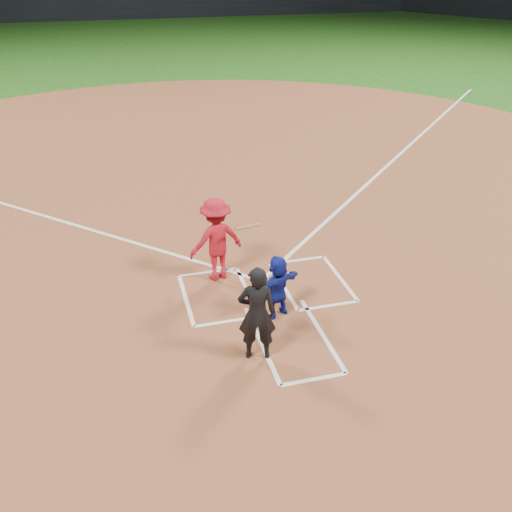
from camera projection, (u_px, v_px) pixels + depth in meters
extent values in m
plane|color=#1A4D13|center=(265.00, 289.00, 11.34)|extent=(120.00, 120.00, 0.00)
cylinder|color=brown|center=(209.00, 182.00, 16.41)|extent=(28.00, 28.00, 0.01)
cube|color=black|center=(120.00, 0.00, 51.20)|extent=(80.00, 1.20, 3.20)
cylinder|color=white|center=(265.00, 288.00, 11.33)|extent=(0.60, 0.60, 0.02)
imported|color=#122095|center=(277.00, 287.00, 10.25)|extent=(1.17, 0.75, 1.21)
imported|color=black|center=(257.00, 314.00, 9.07)|extent=(0.70, 0.54, 1.69)
cube|color=white|center=(208.00, 272.00, 11.88)|extent=(1.22, 0.08, 0.01)
cube|color=white|center=(227.00, 321.00, 10.33)|extent=(1.22, 0.08, 0.01)
cube|color=white|center=(247.00, 291.00, 11.24)|extent=(0.08, 1.83, 0.01)
cube|color=white|center=(186.00, 299.00, 10.97)|extent=(0.08, 1.83, 0.01)
cube|color=white|center=(297.00, 260.00, 12.33)|extent=(1.22, 0.08, 0.01)
cube|color=white|center=(328.00, 306.00, 10.78)|extent=(1.22, 0.08, 0.01)
cube|color=white|center=(283.00, 286.00, 11.41)|extent=(0.08, 1.83, 0.01)
cube|color=white|center=(340.00, 278.00, 11.69)|extent=(0.08, 1.83, 0.01)
cube|color=white|center=(262.00, 343.00, 9.76)|extent=(0.08, 2.20, 0.01)
cube|color=white|center=(322.00, 333.00, 10.01)|extent=(0.08, 2.20, 0.01)
cube|color=white|center=(314.00, 379.00, 8.96)|extent=(1.10, 0.08, 0.01)
cube|color=white|center=(408.00, 147.00, 19.17)|extent=(14.21, 14.21, 0.01)
imported|color=#B51423|center=(216.00, 240.00, 11.30)|extent=(1.24, 0.88, 1.73)
cylinder|color=olive|center=(247.00, 227.00, 11.18)|extent=(0.68, 0.60, 0.28)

